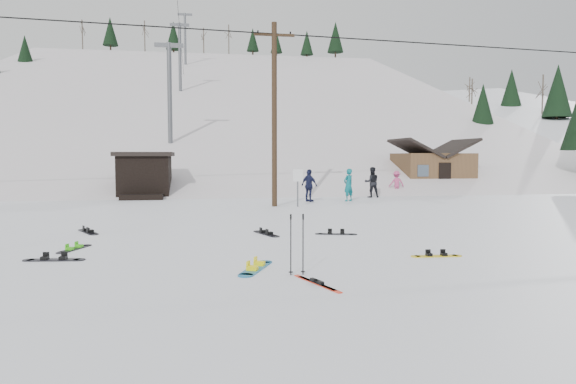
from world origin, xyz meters
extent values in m
plane|color=white|center=(0.00, 0.00, 0.00)|extent=(200.00, 200.00, 0.00)
cube|color=silver|center=(0.00, 55.00, -12.00)|extent=(60.00, 85.24, 65.97)
cube|color=white|center=(38.00, 50.00, -11.00)|extent=(45.66, 93.98, 54.59)
cylinder|color=#3A2819|center=(2.00, 14.00, 4.50)|extent=(0.26, 0.26, 9.00)
cube|color=#3A2819|center=(2.00, 14.00, 8.40)|extent=(2.00, 0.12, 0.12)
cylinder|color=black|center=(2.00, 14.00, 8.52)|extent=(0.08, 0.08, 0.12)
cylinder|color=#595B60|center=(3.10, 13.60, 0.90)|extent=(0.07, 0.07, 1.80)
cube|color=white|center=(3.10, 13.56, 1.55)|extent=(0.50, 0.04, 0.60)
cube|color=black|center=(-5.00, 21.00, 1.25)|extent=(3.00, 3.00, 2.50)
cube|color=black|center=(-5.00, 21.00, 2.62)|extent=(3.40, 3.40, 0.25)
cube|color=black|center=(-5.00, 19.20, 0.15)|extent=(2.40, 1.20, 0.30)
cylinder|color=#595B60|center=(-4.00, 30.00, 7.25)|extent=(0.36, 0.36, 8.00)
cube|color=#595B60|center=(-4.00, 30.00, 11.05)|extent=(2.20, 0.30, 0.30)
cylinder|color=#595B60|center=(-4.00, 50.00, 13.75)|extent=(0.36, 0.36, 8.00)
cube|color=#595B60|center=(-4.00, 50.00, 17.55)|extent=(2.20, 0.30, 0.30)
cylinder|color=#595B60|center=(-4.00, 70.00, 20.25)|extent=(0.36, 0.36, 8.00)
cube|color=#595B60|center=(-4.00, 70.00, 24.05)|extent=(2.20, 0.30, 0.30)
cube|color=brown|center=(15.00, 24.00, 1.35)|extent=(5.00, 4.00, 2.70)
cube|color=black|center=(13.65, 24.00, 3.05)|extent=(2.69, 4.40, 1.43)
cube|color=black|center=(16.35, 24.00, 3.05)|extent=(2.69, 4.40, 1.43)
cube|color=black|center=(15.00, 21.98, 1.10)|extent=(0.90, 0.06, 1.90)
cube|color=#1973A7|center=(-0.36, -0.05, 0.01)|extent=(0.86, 1.41, 0.03)
cylinder|color=#1973A7|center=(-0.07, 0.59, 0.01)|extent=(0.32, 0.32, 0.03)
cylinder|color=#1973A7|center=(-0.64, -0.69, 0.01)|extent=(0.32, 0.32, 0.03)
cube|color=#FFE80D|center=(-0.26, 0.18, 0.07)|extent=(0.28, 0.25, 0.09)
cube|color=#FFE80D|center=(-0.46, -0.28, 0.07)|extent=(0.28, 0.25, 0.09)
cube|color=red|center=(0.71, -1.65, 0.01)|extent=(0.59, 1.39, 0.02)
cube|color=black|center=(0.71, -1.65, 0.05)|extent=(0.16, 0.27, 0.07)
cube|color=red|center=(0.66, -1.51, 0.01)|extent=(0.59, 1.39, 0.02)
cube|color=black|center=(0.66, -1.51, 0.05)|extent=(0.16, 0.27, 0.07)
cylinder|color=black|center=(0.31, -0.74, 0.63)|extent=(0.03, 0.03, 1.25)
cylinder|color=black|center=(0.31, -0.74, 0.06)|extent=(0.09, 0.09, 0.01)
cylinder|color=black|center=(0.31, -0.74, 1.23)|extent=(0.04, 0.04, 0.11)
cylinder|color=black|center=(0.57, -0.74, 0.63)|extent=(0.03, 0.03, 1.25)
cylinder|color=black|center=(0.57, -0.74, 0.06)|extent=(0.09, 0.09, 0.01)
cylinder|color=black|center=(0.57, -0.74, 1.23)|extent=(0.04, 0.04, 0.11)
cube|color=black|center=(-5.04, 1.67, 0.01)|extent=(1.23, 0.42, 0.02)
cylinder|color=black|center=(-4.44, 1.60, 0.01)|extent=(0.28, 0.28, 0.02)
cylinder|color=black|center=(-5.64, 1.74, 0.01)|extent=(0.28, 0.28, 0.02)
cube|color=black|center=(-4.82, 1.64, 0.06)|extent=(0.17, 0.21, 0.08)
cube|color=black|center=(-5.25, 1.69, 0.06)|extent=(0.17, 0.21, 0.08)
cube|color=black|center=(-5.23, 6.29, 0.01)|extent=(0.84, 1.26, 0.03)
cylinder|color=black|center=(-5.53, 6.85, 0.01)|extent=(0.29, 0.29, 0.03)
cylinder|color=black|center=(-4.94, 5.73, 0.01)|extent=(0.29, 0.29, 0.03)
cube|color=black|center=(-5.34, 6.50, 0.07)|extent=(0.26, 0.23, 0.08)
cube|color=black|center=(-5.13, 6.09, 0.07)|extent=(0.26, 0.23, 0.08)
cube|color=black|center=(-4.92, 3.13, 0.01)|extent=(0.65, 1.14, 0.02)
cylinder|color=black|center=(-4.72, 3.66, 0.01)|extent=(0.26, 0.26, 0.02)
cylinder|color=black|center=(-5.12, 2.61, 0.01)|extent=(0.26, 0.26, 0.02)
cube|color=#40C917|center=(-4.85, 3.32, 0.06)|extent=(0.22, 0.20, 0.07)
cube|color=#40C917|center=(-4.99, 2.94, 0.06)|extent=(0.22, 0.20, 0.07)
cube|color=black|center=(2.68, 4.54, 0.01)|extent=(1.12, 0.53, 0.02)
cylinder|color=black|center=(3.21, 4.40, 0.01)|extent=(0.25, 0.25, 0.02)
cylinder|color=black|center=(2.15, 4.69, 0.01)|extent=(0.25, 0.25, 0.02)
cube|color=black|center=(2.87, 4.49, 0.06)|extent=(0.18, 0.21, 0.07)
cube|color=black|center=(2.49, 4.60, 0.06)|extent=(0.18, 0.21, 0.07)
cube|color=yellow|center=(4.22, 0.63, 0.01)|extent=(1.08, 0.32, 0.02)
cylinder|color=yellow|center=(4.75, 0.59, 0.01)|extent=(0.24, 0.24, 0.02)
cylinder|color=yellow|center=(3.69, 0.66, 0.01)|extent=(0.24, 0.24, 0.02)
cube|color=black|center=(4.41, 0.61, 0.06)|extent=(0.14, 0.18, 0.07)
cube|color=black|center=(4.03, 0.64, 0.06)|extent=(0.14, 0.18, 0.07)
cube|color=black|center=(0.48, 4.94, 0.01)|extent=(0.69, 1.26, 0.03)
cylinder|color=black|center=(0.27, 5.53, 0.01)|extent=(0.28, 0.28, 0.03)
cylinder|color=black|center=(0.69, 4.36, 0.01)|extent=(0.28, 0.28, 0.03)
cube|color=black|center=(0.40, 5.15, 0.07)|extent=(0.24, 0.21, 0.08)
cube|color=black|center=(0.55, 4.74, 0.07)|extent=(0.24, 0.21, 0.08)
imported|color=#0B666E|center=(6.45, 16.22, 0.90)|extent=(0.79, 0.71, 1.80)
imported|color=black|center=(8.56, 18.49, 0.92)|extent=(0.94, 0.76, 1.84)
imported|color=#BC4276|center=(10.88, 20.40, 0.77)|extent=(1.02, 0.62, 1.54)
imported|color=#171B3B|center=(4.24, 16.25, 0.89)|extent=(1.00, 1.08, 1.78)
camera|label=1|loc=(-1.48, -11.22, 2.49)|focal=32.00mm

